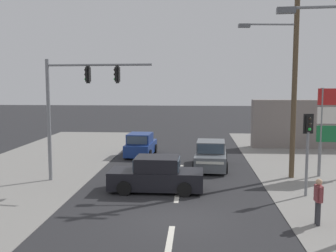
# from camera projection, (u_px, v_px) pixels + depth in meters

# --- Properties ---
(ground_plane) EXTENTS (140.00, 140.00, 0.00)m
(ground_plane) POSITION_uv_depth(u_px,v_px,m) (173.00, 218.00, 14.15)
(ground_plane) COLOR #28282B
(lane_dash_near) EXTENTS (0.20, 2.40, 0.01)m
(lane_dash_near) POSITION_uv_depth(u_px,v_px,m) (170.00, 240.00, 12.17)
(lane_dash_near) COLOR silver
(lane_dash_near) RESTS_ON ground
(lane_dash_mid) EXTENTS (0.20, 2.40, 0.01)m
(lane_dash_mid) POSITION_uv_depth(u_px,v_px,m) (177.00, 195.00, 17.12)
(lane_dash_mid) COLOR silver
(lane_dash_mid) RESTS_ON ground
(lane_dash_far) EXTENTS (0.20, 2.40, 0.01)m
(lane_dash_far) POSITION_uv_depth(u_px,v_px,m) (181.00, 169.00, 22.08)
(lane_dash_far) COLOR silver
(lane_dash_far) RESTS_ON ground
(kerb_left_verge) EXTENTS (8.00, 40.00, 0.02)m
(kerb_left_verge) POSITION_uv_depth(u_px,v_px,m) (0.00, 185.00, 18.71)
(kerb_left_verge) COLOR gray
(kerb_left_verge) RESTS_ON ground
(utility_pole_midground_right) EXTENTS (3.78, 0.56, 10.71)m
(utility_pole_midground_right) POSITION_uv_depth(u_px,v_px,m) (293.00, 65.00, 19.54)
(utility_pole_midground_right) COLOR brown
(utility_pole_midground_right) RESTS_ON ground
(traffic_signal_mast) EXTENTS (5.27, 0.65, 6.00)m
(traffic_signal_mast) POSITION_uv_depth(u_px,v_px,m) (73.00, 98.00, 18.98)
(traffic_signal_mast) COLOR slate
(traffic_signal_mast) RESTS_ON ground
(pedestal_signal_right_kerb) EXTENTS (0.44, 0.31, 3.56)m
(pedestal_signal_right_kerb) POSITION_uv_depth(u_px,v_px,m) (308.00, 141.00, 16.61)
(pedestal_signal_right_kerb) COLOR slate
(pedestal_signal_right_kerb) RESTS_ON ground
(shopfront_wall_far) EXTENTS (12.00, 1.00, 3.60)m
(shopfront_wall_far) POSITION_uv_depth(u_px,v_px,m) (334.00, 124.00, 29.05)
(shopfront_wall_far) COLOR gray
(shopfront_wall_far) RESTS_ON ground
(sedan_crossing_left) EXTENTS (2.08, 4.32, 1.56)m
(sedan_crossing_left) POSITION_uv_depth(u_px,v_px,m) (211.00, 156.00, 22.46)
(sedan_crossing_left) COLOR slate
(sedan_crossing_left) RESTS_ON ground
(sedan_oncoming_near) EXTENTS (4.26, 1.94, 1.56)m
(sedan_oncoming_near) POSITION_uv_depth(u_px,v_px,m) (156.00, 176.00, 17.67)
(sedan_oncoming_near) COLOR black
(sedan_oncoming_near) RESTS_ON ground
(hatchback_kerbside_parked) EXTENTS (1.95, 3.72, 1.53)m
(hatchback_kerbside_parked) POSITION_uv_depth(u_px,v_px,m) (141.00, 145.00, 26.22)
(hatchback_kerbside_parked) COLOR navy
(hatchback_kerbside_parked) RESTS_ON ground
(pedestrian_at_kerb) EXTENTS (0.23, 0.56, 1.63)m
(pedestrian_at_kerb) POSITION_uv_depth(u_px,v_px,m) (318.00, 199.00, 13.34)
(pedestrian_at_kerb) COLOR #333338
(pedestrian_at_kerb) RESTS_ON ground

